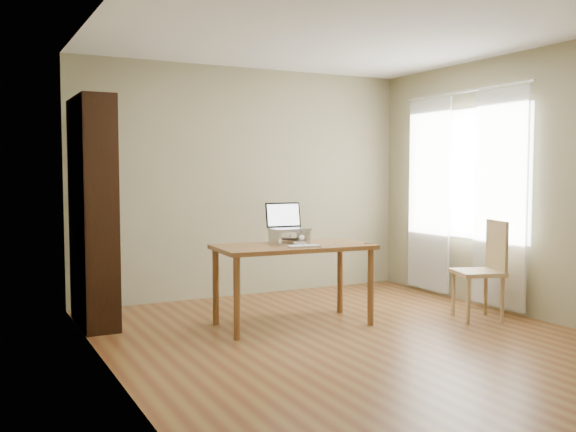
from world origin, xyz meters
The scene contains 10 objects.
room centered at (0.03, 0.01, 1.30)m, with size 4.04×4.54×2.64m.
bookshelf centered at (-1.83, 1.55, 1.05)m, with size 0.30×0.90×2.10m.
curtains centered at (1.92, 0.80, 1.17)m, with size 0.03×1.90×2.25m.
desk centered at (-0.20, 0.69, 0.65)m, with size 1.47×0.80×0.75m.
laptop_stand centered at (-0.20, 0.77, 0.83)m, with size 0.32×0.25×0.13m.
laptop centered at (-0.20, 0.83, 0.94)m, with size 0.36×0.31×0.25m.
keyboard centered at (-0.21, 0.47, 0.76)m, with size 0.31×0.17×0.02m.
coaster centered at (0.47, 0.45, 0.75)m, with size 0.10×0.10×0.01m, color brown.
cat centered at (-0.17, 0.80, 0.82)m, with size 0.26×0.49×0.16m.
chair centered at (1.57, 0.09, 0.52)m, with size 0.53×0.53×0.95m.
Camera 1 is at (-2.92, -4.52, 1.43)m, focal length 40.00 mm.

